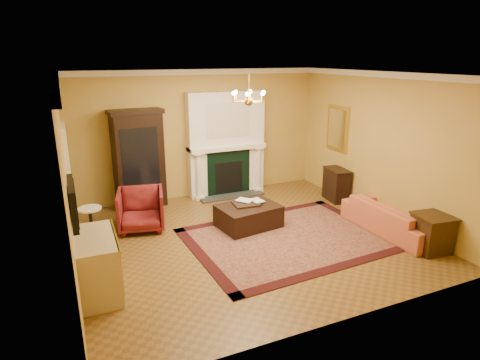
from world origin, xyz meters
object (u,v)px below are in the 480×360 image
china_cabinet (139,161)px  wingback_armchair (141,208)px  end_table (432,234)px  console_table (336,185)px  coral_sofa (391,213)px  leather_ottoman (248,216)px  commode (98,265)px  pedestal_table (91,224)px

china_cabinet → wingback_armchair: china_cabinet is taller
wingback_armchair → end_table: wingback_armchair is taller
console_table → china_cabinet: bearing=168.8°
coral_sofa → leather_ottoman: (-2.43, 1.33, -0.16)m
commode → coral_sofa: bearing=-0.3°
leather_ottoman → coral_sofa: bearing=-37.3°
commode → leather_ottoman: 3.20m
china_cabinet → console_table: bearing=-25.7°
pedestal_table → end_table: 6.01m
end_table → leather_ottoman: size_ratio=0.55×
pedestal_table → end_table: pedestal_table is taller
commode → pedestal_table: bearing=89.6°
china_cabinet → commode: bearing=-117.5°
wingback_armchair → coral_sofa: bearing=-13.7°
china_cabinet → end_table: 6.05m
wingback_armchair → china_cabinet: bearing=91.2°
coral_sofa → china_cabinet: bearing=49.4°
end_table → console_table: (0.06, 2.81, 0.05)m
pedestal_table → commode: (-0.03, -1.60, 0.01)m
pedestal_table → leather_ottoman: pedestal_table is taller
commode → end_table: commode is taller
china_cabinet → coral_sofa: size_ratio=1.05×
console_table → leather_ottoman: (-2.56, -0.59, -0.14)m
coral_sofa → leather_ottoman: 2.77m
commode → console_table: commode is taller
pedestal_table → commode: bearing=-91.1°
wingback_armchair → leather_ottoman: wingback_armchair is taller
wingback_armchair → commode: bearing=-104.5°
china_cabinet → wingback_armchair: (-0.23, -1.27, -0.61)m
commode → leather_ottoman: (2.95, 1.23, -0.20)m
pedestal_table → leather_ottoman: 2.95m
commode → console_table: (5.51, 1.82, -0.06)m
wingback_armchair → end_table: 5.38m
console_table → leather_ottoman: size_ratio=0.63×
pedestal_table → console_table: size_ratio=0.99×
coral_sofa → wingback_armchair: bearing=62.9°
commode → end_table: size_ratio=1.83×
coral_sofa → console_table: (0.13, 1.92, -0.03)m
coral_sofa → leather_ottoman: coral_sofa is taller
wingback_armchair → commode: (-0.98, -1.99, -0.01)m
wingback_armchair → coral_sofa: size_ratio=0.44×
pedestal_table → end_table: bearing=-25.6°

